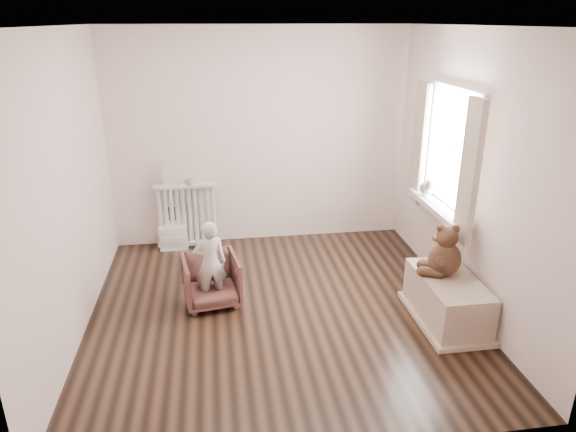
{
  "coord_description": "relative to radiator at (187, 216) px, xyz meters",
  "views": [
    {
      "loc": [
        -0.55,
        -4.31,
        2.65
      ],
      "look_at": [
        0.15,
        0.45,
        0.8
      ],
      "focal_mm": 32.0,
      "sensor_mm": 36.0,
      "label": 1
    }
  ],
  "objects": [
    {
      "name": "ceiling",
      "position": [
        0.92,
        -1.68,
        2.21
      ],
      "size": [
        3.6,
        3.6,
        0.01
      ],
      "primitive_type": "cube",
      "color": "white",
      "rests_on": "ground"
    },
    {
      "name": "window",
      "position": [
        2.68,
        -1.38,
        1.06
      ],
      "size": [
        0.03,
        0.9,
        1.1
      ],
      "primitive_type": "cube",
      "color": "white",
      "rests_on": "right_wall"
    },
    {
      "name": "front_wall",
      "position": [
        0.92,
        -3.48,
        0.91
      ],
      "size": [
        3.6,
        0.02,
        2.6
      ],
      "primitive_type": "cube",
      "color": "white",
      "rests_on": "ground"
    },
    {
      "name": "right_wall",
      "position": [
        2.72,
        -1.68,
        0.91
      ],
      "size": [
        0.02,
        3.6,
        2.6
      ],
      "primitive_type": "cube",
      "color": "white",
      "rests_on": "ground"
    },
    {
      "name": "child",
      "position": [
        0.28,
        -1.49,
        0.06
      ],
      "size": [
        0.35,
        0.25,
        0.87
      ],
      "primitive_type": "imported",
      "rotation": [
        0.0,
        0.0,
        3.3
      ],
      "color": "beige",
      "rests_on": "armchair"
    },
    {
      "name": "left_wall",
      "position": [
        -0.88,
        -1.68,
        0.91
      ],
      "size": [
        0.02,
        3.6,
        2.6
      ],
      "primitive_type": "cube",
      "color": "white",
      "rests_on": "ground"
    },
    {
      "name": "tin_a",
      "position": [
        0.06,
        0.0,
        0.43
      ],
      "size": [
        0.1,
        0.1,
        0.06
      ],
      "primitive_type": "cylinder",
      "color": "#A59E8C",
      "rests_on": "radiator"
    },
    {
      "name": "toy_bench",
      "position": [
        2.44,
        -2.08,
        -0.19
      ],
      "size": [
        0.49,
        0.93,
        0.44
      ],
      "primitive_type": "cube",
      "color": "#CAB297",
      "rests_on": "floor"
    },
    {
      "name": "curtain_right",
      "position": [
        2.57,
        -0.81,
        1.0
      ],
      "size": [
        0.06,
        0.26,
        1.3
      ],
      "primitive_type": "cube",
      "color": "beige",
      "rests_on": "right_wall"
    },
    {
      "name": "paper_doll",
      "position": [
        -0.16,
        0.0,
        0.56
      ],
      "size": [
        0.19,
        0.02,
        0.32
      ],
      "primitive_type": "cube",
      "color": "beige",
      "rests_on": "radiator"
    },
    {
      "name": "curtain_left",
      "position": [
        2.57,
        -1.95,
        1.0
      ],
      "size": [
        0.06,
        0.26,
        1.3
      ],
      "primitive_type": "cube",
      "color": "beige",
      "rests_on": "right_wall"
    },
    {
      "name": "toy_vanity",
      "position": [
        -0.18,
        -0.03,
        -0.11
      ],
      "size": [
        0.33,
        0.24,
        0.52
      ],
      "primitive_type": "cube",
      "color": "silver",
      "rests_on": "floor"
    },
    {
      "name": "radiator",
      "position": [
        0.0,
        0.0,
        0.0
      ],
      "size": [
        0.75,
        0.14,
        0.79
      ],
      "primitive_type": "cube",
      "color": "silver",
      "rests_on": "floor"
    },
    {
      "name": "window_sill",
      "position": [
        2.59,
        -1.38,
        0.48
      ],
      "size": [
        0.22,
        1.1,
        0.06
      ],
      "primitive_type": "cube",
      "color": "silver",
      "rests_on": "right_wall"
    },
    {
      "name": "plush_cat",
      "position": [
        2.58,
        -1.09,
        0.61
      ],
      "size": [
        0.19,
        0.26,
        0.2
      ],
      "primitive_type": null,
      "rotation": [
        0.0,
        0.0,
        -0.22
      ],
      "color": "#6F655D",
      "rests_on": "window_sill"
    },
    {
      "name": "armchair",
      "position": [
        0.28,
        -1.44,
        -0.14
      ],
      "size": [
        0.6,
        0.62,
        0.49
      ],
      "primitive_type": "imported",
      "rotation": [
        0.0,
        0.0,
        0.16
      ],
      "color": "brown",
      "rests_on": "floor"
    },
    {
      "name": "teddy_bear",
      "position": [
        2.41,
        -2.01,
        0.28
      ],
      "size": [
        0.48,
        0.43,
        0.49
      ],
      "primitive_type": null,
      "rotation": [
        0.0,
        0.0,
        -0.38
      ],
      "color": "#362013",
      "rests_on": "toy_bench"
    },
    {
      "name": "back_wall",
      "position": [
        0.92,
        0.12,
        0.91
      ],
      "size": [
        3.6,
        0.02,
        2.6
      ],
      "primitive_type": "cube",
      "color": "white",
      "rests_on": "ground"
    },
    {
      "name": "floor",
      "position": [
        0.92,
        -1.68,
        -0.39
      ],
      "size": [
        3.6,
        3.6,
        0.01
      ],
      "primitive_type": "cube",
      "color": "black",
      "rests_on": "ground"
    }
  ]
}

